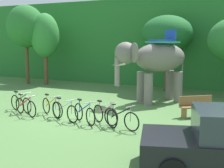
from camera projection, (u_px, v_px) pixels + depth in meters
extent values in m
plane|color=#4C753D|center=(80.00, 115.00, 13.14)|extent=(80.00, 80.00, 0.00)
cube|color=#28702D|center=(160.00, 42.00, 23.45)|extent=(36.00, 6.00, 6.12)
cylinder|color=brown|center=(27.00, 65.00, 22.20)|extent=(0.25, 0.25, 2.85)
ellipsoid|color=#28702D|center=(26.00, 26.00, 21.79)|extent=(2.72, 2.72, 3.05)
cylinder|color=brown|center=(46.00, 70.00, 22.00)|extent=(0.31, 0.31, 2.15)
ellipsoid|color=#338438|center=(45.00, 35.00, 21.64)|extent=(2.06, 2.06, 3.15)
cylinder|color=brown|center=(166.00, 71.00, 19.25)|extent=(0.24, 0.24, 2.56)
ellipsoid|color=#1E6028|center=(167.00, 34.00, 18.91)|extent=(3.26, 3.26, 2.34)
ellipsoid|color=slate|center=(160.00, 57.00, 15.58)|extent=(2.96, 3.11, 1.50)
cylinder|color=slate|center=(148.00, 89.00, 15.11)|extent=(0.44, 0.44, 1.60)
cylinder|color=slate|center=(141.00, 87.00, 15.80)|extent=(0.44, 0.44, 1.60)
cylinder|color=slate|center=(178.00, 87.00, 15.82)|extent=(0.44, 0.44, 1.60)
cylinder|color=slate|center=(170.00, 85.00, 16.51)|extent=(0.44, 0.44, 1.60)
ellipsoid|color=slate|center=(126.00, 53.00, 14.76)|extent=(1.48, 1.49, 1.10)
ellipsoid|color=slate|center=(134.00, 53.00, 14.25)|extent=(0.74, 0.67, 0.96)
ellipsoid|color=slate|center=(123.00, 52.00, 15.37)|extent=(0.74, 0.67, 0.96)
cylinder|color=slate|center=(117.00, 72.00, 14.71)|extent=(0.26, 0.26, 1.40)
cone|color=beige|center=(120.00, 65.00, 14.48)|extent=(0.46, 0.50, 0.21)
cone|color=beige|center=(116.00, 64.00, 14.88)|extent=(0.46, 0.50, 0.21)
cube|color=teal|center=(162.00, 42.00, 15.51)|extent=(1.86, 1.85, 0.08)
cube|color=#1E4799|center=(162.00, 40.00, 15.50)|extent=(1.40, 1.42, 0.10)
cube|color=#1E4799|center=(171.00, 35.00, 15.65)|extent=(0.74, 0.67, 0.56)
cylinder|color=slate|center=(182.00, 65.00, 16.21)|extent=(0.08, 0.08, 0.90)
torus|color=black|center=(15.00, 102.00, 14.05)|extent=(0.69, 0.26, 0.71)
torus|color=black|center=(27.00, 106.00, 13.38)|extent=(0.69, 0.26, 0.71)
cylinder|color=green|center=(20.00, 98.00, 13.70)|extent=(0.94, 0.33, 0.54)
cylinder|color=green|center=(16.00, 97.00, 13.95)|extent=(0.03, 0.03, 0.52)
cube|color=black|center=(16.00, 92.00, 13.91)|extent=(0.22, 0.16, 0.06)
cylinder|color=#9E9EA3|center=(26.00, 99.00, 13.38)|extent=(0.03, 0.03, 0.55)
cylinder|color=#9E9EA3|center=(26.00, 93.00, 13.34)|extent=(0.19, 0.51, 0.03)
torus|color=black|center=(20.00, 106.00, 13.38)|extent=(0.69, 0.29, 0.71)
torus|color=black|center=(32.00, 109.00, 12.68)|extent=(0.69, 0.29, 0.71)
cylinder|color=red|center=(25.00, 102.00, 13.01)|extent=(0.93, 0.37, 0.54)
cylinder|color=red|center=(21.00, 100.00, 13.27)|extent=(0.03, 0.03, 0.52)
cube|color=black|center=(21.00, 94.00, 13.23)|extent=(0.22, 0.16, 0.06)
cylinder|color=#9E9EA3|center=(31.00, 102.00, 12.67)|extent=(0.03, 0.03, 0.55)
cylinder|color=#9E9EA3|center=(30.00, 96.00, 12.63)|extent=(0.21, 0.50, 0.03)
torus|color=black|center=(46.00, 106.00, 13.35)|extent=(0.65, 0.38, 0.71)
torus|color=black|center=(56.00, 110.00, 12.55)|extent=(0.65, 0.38, 0.71)
cylinder|color=yellow|center=(51.00, 102.00, 12.93)|extent=(0.88, 0.49, 0.54)
cylinder|color=yellow|center=(47.00, 100.00, 13.23)|extent=(0.03, 0.03, 0.52)
cube|color=black|center=(47.00, 94.00, 13.19)|extent=(0.22, 0.18, 0.06)
cylinder|color=#9E9EA3|center=(56.00, 103.00, 12.55)|extent=(0.03, 0.03, 0.55)
cylinder|color=#9E9EA3|center=(55.00, 97.00, 12.51)|extent=(0.27, 0.47, 0.03)
torus|color=black|center=(58.00, 110.00, 12.54)|extent=(0.69, 0.28, 0.71)
torus|color=black|center=(72.00, 114.00, 11.84)|extent=(0.69, 0.28, 0.71)
cylinder|color=silver|center=(64.00, 106.00, 12.17)|extent=(0.93, 0.36, 0.54)
cylinder|color=silver|center=(59.00, 104.00, 12.43)|extent=(0.03, 0.03, 0.52)
cube|color=black|center=(59.00, 98.00, 12.39)|extent=(0.22, 0.16, 0.06)
cylinder|color=#9E9EA3|center=(71.00, 107.00, 11.84)|extent=(0.03, 0.03, 0.55)
cylinder|color=#9E9EA3|center=(71.00, 100.00, 11.80)|extent=(0.20, 0.50, 0.03)
torus|color=black|center=(79.00, 112.00, 12.23)|extent=(0.63, 0.42, 0.71)
torus|color=black|center=(90.00, 117.00, 11.40)|extent=(0.63, 0.42, 0.71)
cylinder|color=blue|center=(84.00, 108.00, 11.80)|extent=(0.85, 0.55, 0.54)
cylinder|color=blue|center=(80.00, 106.00, 12.11)|extent=(0.03, 0.03, 0.52)
cube|color=black|center=(80.00, 100.00, 12.08)|extent=(0.22, 0.19, 0.06)
cylinder|color=#9E9EA3|center=(90.00, 109.00, 11.40)|extent=(0.03, 0.03, 0.55)
cylinder|color=#9E9EA3|center=(90.00, 102.00, 11.37)|extent=(0.30, 0.46, 0.03)
torus|color=black|center=(98.00, 113.00, 11.96)|extent=(0.63, 0.41, 0.71)
torus|color=black|center=(112.00, 119.00, 11.13)|extent=(0.63, 0.41, 0.71)
cylinder|color=pink|center=(105.00, 110.00, 11.53)|extent=(0.85, 0.55, 0.54)
cylinder|color=pink|center=(100.00, 107.00, 11.84)|extent=(0.03, 0.03, 0.52)
cube|color=black|center=(100.00, 101.00, 11.80)|extent=(0.22, 0.19, 0.06)
cylinder|color=#9E9EA3|center=(111.00, 111.00, 11.13)|extent=(0.03, 0.03, 0.55)
cylinder|color=#9E9EA3|center=(111.00, 104.00, 11.09)|extent=(0.30, 0.46, 0.03)
torus|color=black|center=(111.00, 117.00, 11.41)|extent=(0.69, 0.26, 0.71)
torus|color=black|center=(132.00, 122.00, 10.74)|extent=(0.69, 0.26, 0.71)
cylinder|color=black|center=(120.00, 112.00, 11.05)|extent=(0.94, 0.33, 0.54)
cylinder|color=black|center=(113.00, 111.00, 11.31)|extent=(0.03, 0.03, 0.52)
cube|color=black|center=(113.00, 104.00, 11.27)|extent=(0.22, 0.16, 0.06)
cylinder|color=#9E9EA3|center=(130.00, 114.00, 10.73)|extent=(0.03, 0.03, 0.55)
cylinder|color=#9E9EA3|center=(131.00, 106.00, 10.69)|extent=(0.19, 0.51, 0.03)
cylinder|color=black|center=(169.00, 145.00, 8.49)|extent=(0.66, 0.36, 0.64)
cube|color=brown|center=(197.00, 107.00, 12.71)|extent=(1.43, 1.23, 0.06)
cube|color=brown|center=(195.00, 100.00, 12.85)|extent=(1.22, 0.97, 0.40)
cube|color=brown|center=(210.00, 111.00, 12.87)|extent=(0.28, 0.33, 0.45)
cube|color=brown|center=(184.00, 113.00, 12.62)|extent=(0.28, 0.33, 0.45)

